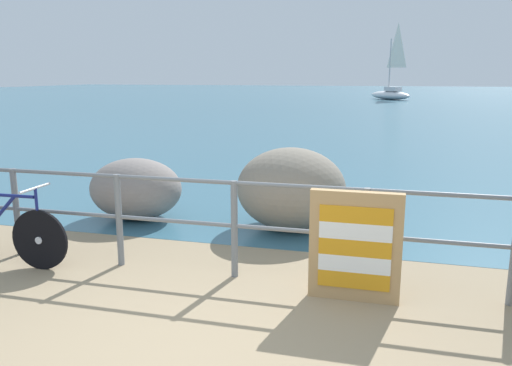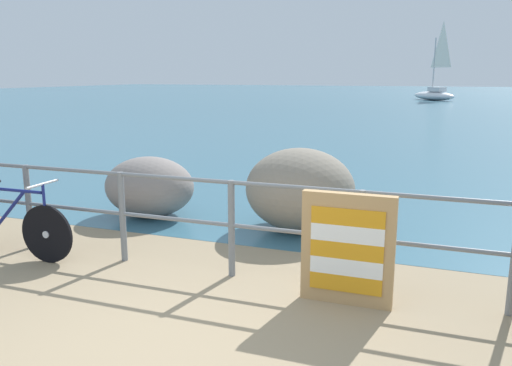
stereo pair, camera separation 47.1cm
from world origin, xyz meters
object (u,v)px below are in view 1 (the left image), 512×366
breakwater_boulder_main (291,189)px  sailboat (391,91)px  folded_deckchair_stack (355,247)px  breakwater_boulder_left (136,189)px

breakwater_boulder_main → sailboat: size_ratio=0.24×
folded_deckchair_stack → breakwater_boulder_left: (-3.28, 2.00, -0.08)m
folded_deckchair_stack → sailboat: 39.88m
breakwater_boulder_main → sailboat: 37.81m
folded_deckchair_stack → breakwater_boulder_left: bearing=148.6°
breakwater_boulder_left → sailboat: (3.30, 37.88, 0.27)m
breakwater_boulder_main → folded_deckchair_stack: bearing=-64.3°
folded_deckchair_stack → sailboat: bearing=90.0°
breakwater_boulder_main → sailboat: sailboat is taller
breakwater_boulder_main → breakwater_boulder_left: (-2.27, -0.09, -0.11)m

